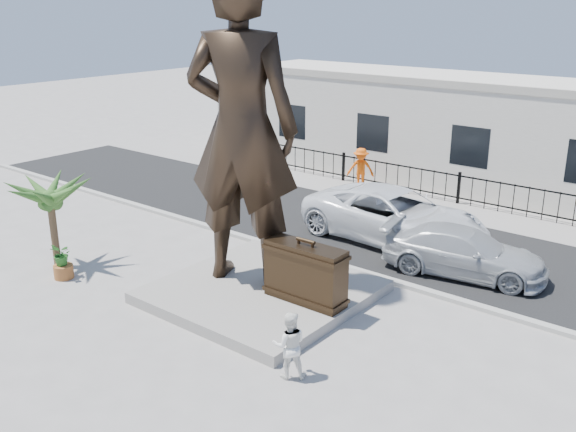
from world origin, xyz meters
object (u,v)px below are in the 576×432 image
suitcase (305,273)px  tourist (289,345)px  statue (242,129)px  car_white (395,216)px

suitcase → tourist: size_ratio=1.44×
suitcase → tourist: bearing=-59.6°
statue → car_white: (1.44, 5.81, -3.60)m
suitcase → car_white: bearing=96.9°
statue → tourist: size_ratio=5.54×
statue → suitcase: bearing=154.3°
suitcase → car_white: size_ratio=0.35×
statue → car_white: size_ratio=1.33×
tourist → car_white: (-2.41, 8.61, 0.13)m
tourist → car_white: bearing=-114.8°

